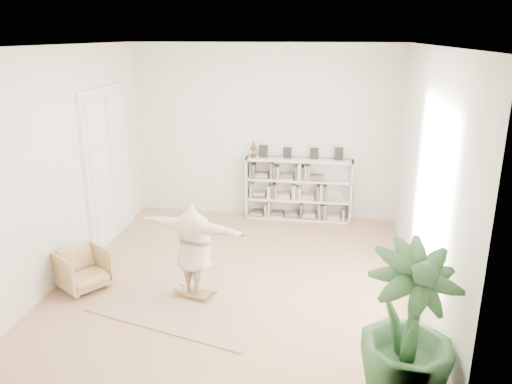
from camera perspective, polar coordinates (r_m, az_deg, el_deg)
floor at (r=8.20m, az=-1.96°, el=-9.62°), size 6.00×6.00×0.00m
room_shell at (r=10.20m, az=0.97°, el=16.25°), size 6.00×6.00×6.00m
doors at (r=9.68m, az=-16.54°, el=2.82°), size 0.09×1.78×2.92m
bookshelf at (r=10.47m, az=4.83°, el=0.24°), size 2.20×0.35×1.64m
armchair at (r=8.17m, az=-19.19°, el=-8.31°), size 0.95×0.95×0.63m
rug at (r=7.67m, az=-6.88°, el=-11.72°), size 2.94×2.59×0.02m
rocker_board at (r=7.64m, az=-6.90°, el=-11.37°), size 0.52×0.39×0.10m
person at (r=7.32m, az=-7.11°, el=-6.28°), size 1.75×0.89×1.37m
houseplant at (r=5.50m, az=16.98°, el=-14.70°), size 1.30×1.30×1.76m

